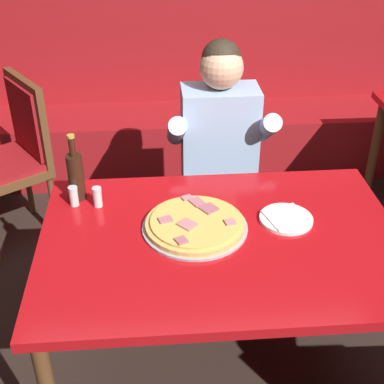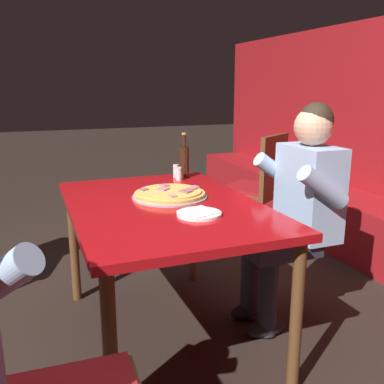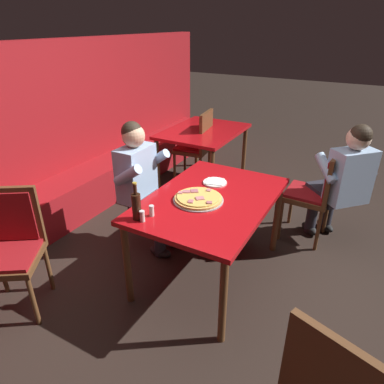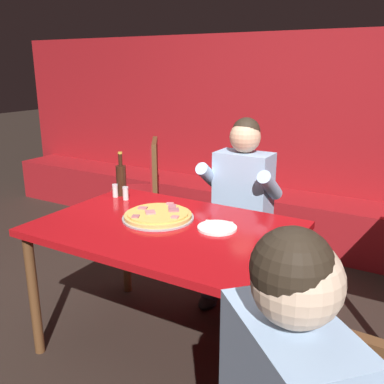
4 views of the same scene
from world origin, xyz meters
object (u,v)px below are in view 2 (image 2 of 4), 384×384
at_px(main_dining_table, 164,218).
at_px(shaker_parmesan, 176,172).
at_px(dining_chair_by_booth, 260,183).
at_px(pizza, 170,194).
at_px(plate_white_paper, 199,213).
at_px(shaker_black_pepper, 179,175).
at_px(beer_bottle, 184,161).
at_px(diner_seated_blue_shirt, 295,206).

bearing_deg(main_dining_table, shaker_parmesan, 155.08).
bearing_deg(dining_chair_by_booth, shaker_parmesan, -62.84).
relative_size(pizza, plate_white_paper, 1.93).
distance_m(shaker_parmesan, shaker_black_pepper, 0.10).
bearing_deg(shaker_black_pepper, dining_chair_by_booth, 121.41).
height_order(pizza, shaker_black_pepper, shaker_black_pepper).
xyz_separation_m(pizza, dining_chair_by_booth, (-0.94, 1.11, -0.23)).
bearing_deg(main_dining_table, plate_white_paper, 18.78).
relative_size(shaker_parmesan, shaker_black_pepper, 1.00).
distance_m(plate_white_paper, shaker_parmesan, 0.86).
xyz_separation_m(shaker_black_pepper, dining_chair_by_booth, (-0.56, 0.92, -0.25)).
xyz_separation_m(beer_bottle, shaker_parmesan, (-0.01, -0.05, -0.07)).
distance_m(shaker_black_pepper, diner_seated_blue_shirt, 0.76).
distance_m(plate_white_paper, dining_chair_by_booth, 1.71).
relative_size(beer_bottle, shaker_parmesan, 3.40).
distance_m(plate_white_paper, diner_seated_blue_shirt, 0.68).
bearing_deg(shaker_parmesan, plate_white_paper, -11.81).
bearing_deg(pizza, shaker_parmesan, 157.34).
height_order(shaker_black_pepper, diner_seated_blue_shirt, diner_seated_blue_shirt).
bearing_deg(plate_white_paper, shaker_black_pepper, 167.68).
xyz_separation_m(plate_white_paper, shaker_black_pepper, (-0.74, 0.16, 0.03)).
bearing_deg(diner_seated_blue_shirt, shaker_parmesan, -144.34).
distance_m(main_dining_table, shaker_black_pepper, 0.55).
distance_m(beer_bottle, shaker_parmesan, 0.09).
bearing_deg(shaker_parmesan, shaker_black_pepper, -7.85).
xyz_separation_m(main_dining_table, beer_bottle, (-0.56, 0.32, 0.19)).
distance_m(shaker_parmesan, dining_chair_by_booth, 1.05).
height_order(beer_bottle, shaker_parmesan, beer_bottle).
height_order(pizza, plate_white_paper, pizza).
relative_size(shaker_parmesan, diner_seated_blue_shirt, 0.07).
xyz_separation_m(main_dining_table, dining_chair_by_booth, (-1.04, 1.17, -0.13)).
distance_m(plate_white_paper, beer_bottle, 0.87).
relative_size(main_dining_table, dining_chair_by_booth, 1.40).
height_order(plate_white_paper, shaker_parmesan, shaker_parmesan).
bearing_deg(pizza, plate_white_paper, 3.82).
bearing_deg(pizza, main_dining_table, -35.05).
distance_m(pizza, dining_chair_by_booth, 1.47).
relative_size(shaker_black_pepper, dining_chair_by_booth, 0.09).
bearing_deg(shaker_black_pepper, diner_seated_blue_shirt, 40.79).
xyz_separation_m(plate_white_paper, beer_bottle, (-0.83, 0.23, 0.10)).
relative_size(plate_white_paper, shaker_black_pepper, 2.44).
relative_size(shaker_black_pepper, diner_seated_blue_shirt, 0.07).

